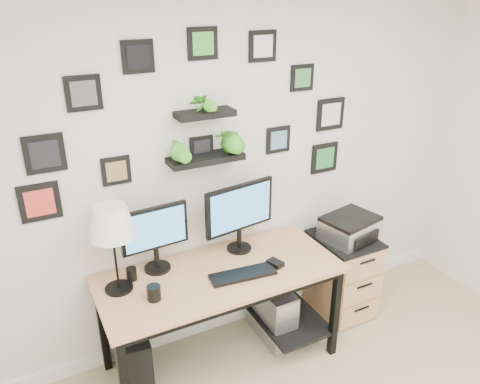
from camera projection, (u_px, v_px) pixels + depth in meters
room at (241, 312)px, 3.80m from camera, size 4.00×4.00×4.00m
desk at (223, 284)px, 3.18m from camera, size 1.60×0.70×0.75m
monitor_left at (155, 234)px, 3.01m from camera, size 0.45×0.19×0.46m
monitor_right at (240, 212)px, 3.23m from camera, size 0.54×0.20×0.50m
keyboard at (243, 274)px, 3.04m from camera, size 0.45×0.18×0.02m
mouse at (275, 263)px, 3.15m from camera, size 0.10×0.13×0.03m
table_lamp at (111, 224)px, 2.73m from camera, size 0.28×0.28×0.57m
mug at (154, 293)px, 2.80m from camera, size 0.08×0.08×0.09m
pen_cup at (132, 274)px, 2.99m from camera, size 0.07×0.07×0.09m
pc_tower_black at (133, 356)px, 3.11m from camera, size 0.25×0.47×0.45m
pc_tower_grey at (272, 311)px, 3.54m from camera, size 0.20×0.45×0.45m
file_cabinet at (342, 274)px, 3.80m from camera, size 0.43×0.53×0.67m
printer at (350, 228)px, 3.62m from camera, size 0.46×0.40×0.18m
wall_decor at (206, 127)px, 2.99m from camera, size 2.31×0.18×1.11m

